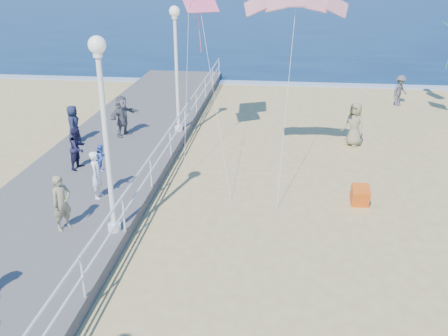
# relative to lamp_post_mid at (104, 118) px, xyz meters

# --- Properties ---
(ground) EXTENTS (160.00, 160.00, 0.00)m
(ground) POSITION_rel_lamp_post_mid_xyz_m (5.35, 0.00, -3.66)
(ground) COLOR #E2C676
(ground) RESTS_ON ground
(ocean) EXTENTS (160.00, 90.00, 0.05)m
(ocean) POSITION_rel_lamp_post_mid_xyz_m (5.35, 65.00, -3.65)
(ocean) COLOR #0C2748
(ocean) RESTS_ON ground
(surf_line) EXTENTS (160.00, 1.20, 0.04)m
(surf_line) POSITION_rel_lamp_post_mid_xyz_m (5.35, 20.50, -3.63)
(surf_line) COLOR white
(surf_line) RESTS_ON ground
(boardwalk) EXTENTS (5.00, 44.00, 0.40)m
(boardwalk) POSITION_rel_lamp_post_mid_xyz_m (-2.15, 0.00, -3.46)
(boardwalk) COLOR slate
(boardwalk) RESTS_ON ground
(railing) EXTENTS (0.05, 42.00, 0.55)m
(railing) POSITION_rel_lamp_post_mid_xyz_m (0.30, 0.00, -2.41)
(railing) COLOR white
(railing) RESTS_ON boardwalk
(lamp_post_mid) EXTENTS (0.44, 0.44, 5.32)m
(lamp_post_mid) POSITION_rel_lamp_post_mid_xyz_m (0.00, 0.00, 0.00)
(lamp_post_mid) COLOR white
(lamp_post_mid) RESTS_ON boardwalk
(lamp_post_far) EXTENTS (0.44, 0.44, 5.32)m
(lamp_post_far) POSITION_rel_lamp_post_mid_xyz_m (0.00, 9.00, 0.00)
(lamp_post_far) COLOR white
(lamp_post_far) RESTS_ON boardwalk
(woman_holding_toddler) EXTENTS (0.38, 0.57, 1.55)m
(woman_holding_toddler) POSITION_rel_lamp_post_mid_xyz_m (-1.17, 2.01, -2.49)
(woman_holding_toddler) COLOR white
(woman_holding_toddler) RESTS_ON boardwalk
(toddler_held) EXTENTS (0.34, 0.43, 0.87)m
(toddler_held) POSITION_rel_lamp_post_mid_xyz_m (-1.02, 2.16, -1.97)
(toddler_held) COLOR blue
(toddler_held) RESTS_ON boardwalk
(spectator_4) EXTENTS (0.67, 0.87, 1.57)m
(spectator_4) POSITION_rel_lamp_post_mid_xyz_m (-3.97, 6.98, -2.48)
(spectator_4) COLOR #1B223C
(spectator_4) RESTS_ON boardwalk
(spectator_5) EXTENTS (1.19, 1.70, 1.76)m
(spectator_5) POSITION_rel_lamp_post_mid_xyz_m (-2.23, 8.07, -2.38)
(spectator_5) COLOR slate
(spectator_5) RESTS_ON boardwalk
(spectator_6) EXTENTS (0.63, 0.70, 1.61)m
(spectator_6) POSITION_rel_lamp_post_mid_xyz_m (-1.42, -0.07, -2.46)
(spectator_6) COLOR gray
(spectator_6) RESTS_ON boardwalk
(spectator_7) EXTENTS (0.73, 0.85, 1.53)m
(spectator_7) POSITION_rel_lamp_post_mid_xyz_m (-2.70, 4.29, -2.50)
(spectator_7) COLOR #191835
(spectator_7) RESTS_ON boardwalk
(beach_walker_a) EXTENTS (1.22, 1.22, 1.70)m
(beach_walker_a) POSITION_rel_lamp_post_mid_xyz_m (10.92, 15.96, -2.81)
(beach_walker_a) COLOR #525257
(beach_walker_a) RESTS_ON ground
(beach_walker_c) EXTENTS (1.08, 1.05, 1.87)m
(beach_walker_c) POSITION_rel_lamp_post_mid_xyz_m (7.63, 9.08, -2.72)
(beach_walker_c) COLOR gray
(beach_walker_c) RESTS_ON ground
(box_kite) EXTENTS (0.56, 0.72, 0.74)m
(box_kite) POSITION_rel_lamp_post_mid_xyz_m (7.15, 3.18, -3.36)
(box_kite) COLOR red
(box_kite) RESTS_ON ground
(kite_parafoil) EXTENTS (3.41, 0.94, 0.65)m
(kite_parafoil) POSITION_rel_lamp_post_mid_xyz_m (4.80, 5.15, 2.57)
(kite_parafoil) COLOR red
(kite_diamond_pink) EXTENTS (1.57, 1.47, 0.83)m
(kite_diamond_pink) POSITION_rel_lamp_post_mid_xyz_m (1.29, 7.31, 2.40)
(kite_diamond_pink) COLOR #FF5D89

